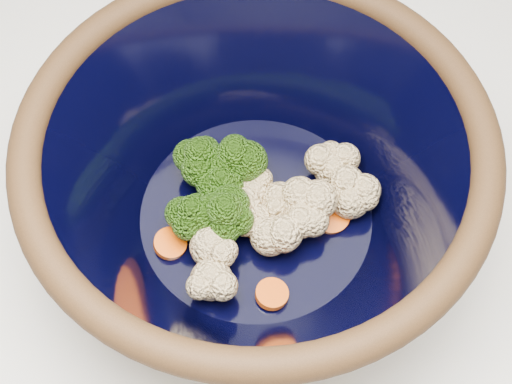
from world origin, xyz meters
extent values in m
cube|color=white|center=(0.00, 0.00, 0.45)|extent=(1.20, 1.20, 0.90)
cylinder|color=black|center=(-0.09, -0.05, 0.91)|extent=(0.20, 0.20, 0.01)
torus|color=black|center=(-0.09, -0.05, 1.04)|extent=(0.33, 0.33, 0.02)
cylinder|color=black|center=(-0.09, -0.05, 0.93)|extent=(0.19, 0.19, 0.00)
cylinder|color=#608442|center=(-0.13, -0.08, 0.94)|extent=(0.01, 0.01, 0.02)
ellipsoid|color=#376012|center=(-0.13, -0.08, 0.96)|extent=(0.04, 0.04, 0.03)
cylinder|color=#608442|center=(-0.14, -0.03, 0.94)|extent=(0.01, 0.01, 0.02)
ellipsoid|color=#376012|center=(-0.14, -0.03, 0.97)|extent=(0.04, 0.04, 0.04)
cylinder|color=#608442|center=(-0.12, -0.05, 0.94)|extent=(0.01, 0.01, 0.02)
ellipsoid|color=#376012|center=(-0.12, -0.05, 0.96)|extent=(0.04, 0.04, 0.03)
cylinder|color=#608442|center=(-0.11, -0.02, 0.94)|extent=(0.01, 0.01, 0.02)
ellipsoid|color=#376012|center=(-0.11, -0.02, 0.97)|extent=(0.04, 0.04, 0.04)
cylinder|color=#608442|center=(-0.11, -0.07, 0.94)|extent=(0.01, 0.01, 0.02)
ellipsoid|color=#376012|center=(-0.11, -0.07, 0.97)|extent=(0.04, 0.04, 0.04)
sphere|color=#F5E5A9|center=(-0.04, 0.00, 0.95)|extent=(0.03, 0.03, 0.03)
sphere|color=#F5E5A9|center=(-0.10, -0.12, 0.95)|extent=(0.03, 0.03, 0.03)
sphere|color=#F5E5A9|center=(-0.11, -0.10, 0.95)|extent=(0.03, 0.03, 0.03)
sphere|color=#F5E5A9|center=(-0.07, -0.04, 0.95)|extent=(0.03, 0.03, 0.03)
sphere|color=#F5E5A9|center=(-0.11, -0.02, 0.95)|extent=(0.03, 0.03, 0.03)
sphere|color=#F5E5A9|center=(-0.05, -0.05, 0.95)|extent=(0.03, 0.03, 0.03)
sphere|color=#F5E5A9|center=(-0.07, -0.07, 0.95)|extent=(0.03, 0.03, 0.03)
sphere|color=#F5E5A9|center=(-0.05, -0.05, 0.95)|extent=(0.03, 0.03, 0.03)
sphere|color=#F5E5A9|center=(-0.09, -0.04, 0.95)|extent=(0.03, 0.03, 0.03)
sphere|color=#F5E5A9|center=(-0.10, -0.05, 0.95)|extent=(0.03, 0.03, 0.03)
sphere|color=#F5E5A9|center=(-0.02, -0.03, 0.95)|extent=(0.03, 0.03, 0.03)
sphere|color=#F5E5A9|center=(-0.09, -0.06, 0.95)|extent=(0.03, 0.03, 0.03)
cylinder|color=#E15209|center=(-0.03, -0.04, 0.94)|extent=(0.03, 0.03, 0.01)
cylinder|color=#E15209|center=(-0.09, -0.05, 0.94)|extent=(0.03, 0.03, 0.01)
cylinder|color=#E15209|center=(-0.08, -0.06, 0.94)|extent=(0.03, 0.03, 0.01)
cylinder|color=#E15209|center=(-0.06, -0.12, 0.94)|extent=(0.02, 0.02, 0.01)
cylinder|color=#E15209|center=(-0.09, -0.04, 0.94)|extent=(0.03, 0.03, 0.01)
cylinder|color=#E15209|center=(-0.15, -0.10, 0.94)|extent=(0.03, 0.03, 0.01)
camera|label=1|loc=(-0.02, -0.32, 1.43)|focal=50.00mm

